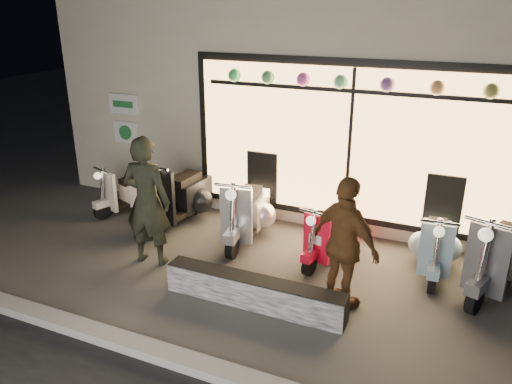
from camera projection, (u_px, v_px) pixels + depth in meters
ground at (254, 277)px, 7.10m from camera, size 40.00×40.00×0.00m
kerb at (179, 359)px, 5.37m from camera, size 40.00×0.25×0.12m
shop_building at (350, 81)px, 10.61m from camera, size 10.20×6.23×4.20m
graffiti_barrier at (254, 292)px, 6.37m from camera, size 2.41×0.28×0.40m
scooter_silver at (248, 211)px, 8.20m from camera, size 0.63×1.57×1.12m
scooter_red at (332, 235)px, 7.53m from camera, size 0.59×1.29×0.92m
scooter_black at (183, 195)px, 8.82m from camera, size 0.59×1.64×1.18m
scooter_cream at (132, 191)px, 9.31m from camera, size 0.68×1.24×0.90m
scooter_blue at (435, 244)px, 7.21m from camera, size 0.49×1.36×0.98m
scooter_grey at (501, 255)px, 6.71m from camera, size 0.87×1.64×1.18m
man at (147, 201)px, 7.19m from camera, size 0.76×0.55×1.95m
woman at (345, 245)px, 6.13m from camera, size 1.10×0.86×1.74m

